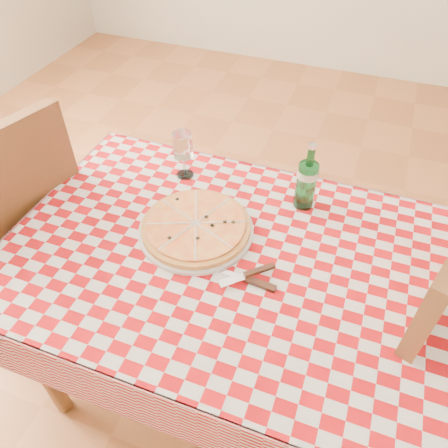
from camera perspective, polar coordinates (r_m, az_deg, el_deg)
The scene contains 7 objects.
dining_table at distance 1.36m, azimuth -0.09°, elevation -6.64°, with size 1.20×0.80×0.75m.
tablecloth at distance 1.29m, azimuth -0.10°, elevation -4.00°, with size 1.30×0.90×0.01m, color #A0090E.
chair_far at distance 1.77m, azimuth -25.71°, elevation -0.20°, with size 0.58×0.58×1.04m.
pizza_plate at distance 1.34m, azimuth -3.68°, elevation -0.27°, with size 0.36×0.36×0.05m, color #CD8944, non-canonical shape.
water_bottle at distance 1.39m, azimuth 10.84°, elevation 6.13°, with size 0.07×0.07×0.24m, color #1B6C2D, non-canonical shape.
wine_glass at distance 1.51m, azimuth -5.30°, elevation 8.94°, with size 0.07×0.07×0.17m, color white, non-canonical shape.
cutlery at distance 1.22m, azimuth 2.64°, elevation -6.87°, with size 0.24×0.20×0.03m, color silver, non-canonical shape.
Camera 1 is at (0.30, -0.80, 1.72)m, focal length 35.00 mm.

